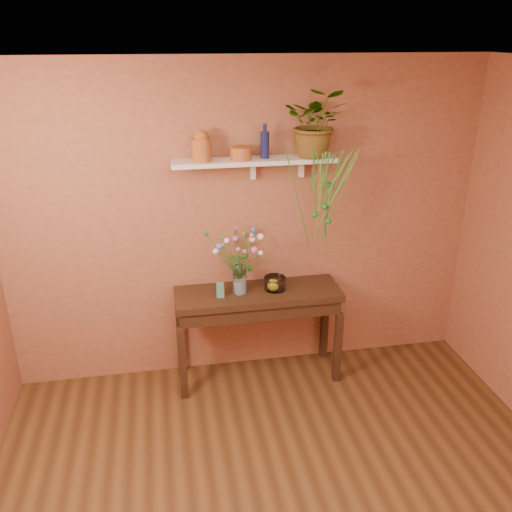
# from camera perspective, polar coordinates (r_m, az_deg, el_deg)

# --- Properties ---
(room) EXTENTS (4.04, 4.04, 2.70)m
(room) POSITION_cam_1_polar(r_m,az_deg,el_deg) (2.77, 5.91, -10.33)
(room) COLOR brown
(room) RESTS_ON ground
(sideboard) EXTENTS (1.39, 0.45, 0.84)m
(sideboard) POSITION_cam_1_polar(r_m,az_deg,el_deg) (4.58, 0.22, -5.09)
(sideboard) COLOR #3E2417
(sideboard) RESTS_ON ground
(wall_shelf) EXTENTS (1.30, 0.24, 0.19)m
(wall_shelf) POSITION_cam_1_polar(r_m,az_deg,el_deg) (4.27, 0.01, 10.00)
(wall_shelf) COLOR white
(wall_shelf) RESTS_ON room
(terracotta_jug) EXTENTS (0.17, 0.17, 0.24)m
(terracotta_jug) POSITION_cam_1_polar(r_m,az_deg,el_deg) (4.16, -5.82, 11.48)
(terracotta_jug) COLOR #C16935
(terracotta_jug) RESTS_ON wall_shelf
(terracotta_pot) EXTENTS (0.18, 0.18, 0.10)m
(terracotta_pot) POSITION_cam_1_polar(r_m,az_deg,el_deg) (4.21, -1.60, 10.81)
(terracotta_pot) COLOR #C16935
(terracotta_pot) RESTS_ON wall_shelf
(blue_bottle) EXTENTS (0.08, 0.08, 0.27)m
(blue_bottle) POSITION_cam_1_polar(r_m,az_deg,el_deg) (4.25, 0.93, 11.74)
(blue_bottle) COLOR #161A48
(blue_bottle) RESTS_ON wall_shelf
(spider_plant) EXTENTS (0.59, 0.55, 0.53)m
(spider_plant) POSITION_cam_1_polar(r_m,az_deg,el_deg) (4.30, 6.44, 13.86)
(spider_plant) COLOR #217424
(spider_plant) RESTS_ON wall_shelf
(plant_fronds) EXTENTS (0.60, 0.36, 0.79)m
(plant_fronds) POSITION_cam_1_polar(r_m,az_deg,el_deg) (4.29, 7.38, 6.37)
(plant_fronds) COLOR #217424
(plant_fronds) RESTS_ON wall_shelf
(glass_vase) EXTENTS (0.11, 0.11, 0.24)m
(glass_vase) POSITION_cam_1_polar(r_m,az_deg,el_deg) (4.45, -1.74, -2.73)
(glass_vase) COLOR white
(glass_vase) RESTS_ON sideboard
(bouquet) EXTENTS (0.48, 0.57, 0.47)m
(bouquet) POSITION_cam_1_polar(r_m,az_deg,el_deg) (4.34, -1.72, 0.98)
(bouquet) COLOR #386B28
(bouquet) RESTS_ON glass_vase
(glass_bowl) EXTENTS (0.18, 0.18, 0.11)m
(glass_bowl) POSITION_cam_1_polar(r_m,az_deg,el_deg) (4.53, 2.01, -2.95)
(glass_bowl) COLOR white
(glass_bowl) RESTS_ON sideboard
(lemon) EXTENTS (0.08, 0.08, 0.08)m
(lemon) POSITION_cam_1_polar(r_m,az_deg,el_deg) (4.52, 1.85, -3.15)
(lemon) COLOR yellow
(lemon) RESTS_ON glass_bowl
(carton) EXTENTS (0.07, 0.05, 0.12)m
(carton) POSITION_cam_1_polar(r_m,az_deg,el_deg) (4.41, -3.79, -3.61)
(carton) COLOR teal
(carton) RESTS_ON sideboard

